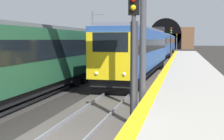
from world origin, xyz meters
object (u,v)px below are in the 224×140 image
object	(u,v)px
train_adjacent_platform	(109,48)
railway_signal_far	(177,40)
overhead_signal_gantry	(55,5)
train_main_approaching	(158,45)
railway_signal_mid	(171,41)
catenary_mast_near	(93,35)
railway_signal_near	(134,50)

from	to	relation	value
train_adjacent_platform	railway_signal_far	world-z (taller)	railway_signal_far
railway_signal_far	overhead_signal_gantry	size ratio (longest dim) A/B	0.59
train_main_approaching	railway_signal_mid	world-z (taller)	train_main_approaching
railway_signal_mid	overhead_signal_gantry	world-z (taller)	overhead_signal_gantry
catenary_mast_near	railway_signal_mid	bearing A→B (deg)	-102.46
railway_signal_near	catenary_mast_near	world-z (taller)	catenary_mast_near
train_adjacent_platform	railway_signal_mid	bearing A→B (deg)	153.51
train_main_approaching	train_adjacent_platform	xyz separation A→B (m)	(-12.63, 4.46, -0.10)
overhead_signal_gantry	catenary_mast_near	bearing A→B (deg)	14.12
train_adjacent_platform	overhead_signal_gantry	size ratio (longest dim) A/B	7.26
railway_signal_mid	railway_signal_far	size ratio (longest dim) A/B	1.02
train_adjacent_platform	train_main_approaching	bearing A→B (deg)	160.58
train_adjacent_platform	catenary_mast_near	world-z (taller)	catenary_mast_near
train_main_approaching	catenary_mast_near	world-z (taller)	catenary_mast_near
railway_signal_mid	catenary_mast_near	bearing A→B (deg)	-102.46
railway_signal_mid	catenary_mast_near	xyz separation A→B (m)	(2.86, 12.93, 1.01)
train_adjacent_platform	railway_signal_mid	xyz separation A→B (m)	(12.69, -6.34, 0.77)
train_adjacent_platform	catenary_mast_near	xyz separation A→B (m)	(15.55, 6.59, 1.78)
railway_signal_near	railway_signal_mid	distance (m)	34.65
railway_signal_near	railway_signal_mid	bearing A→B (deg)	-180.00
railway_signal_mid	train_adjacent_platform	bearing A→B (deg)	-26.54
railway_signal_near	overhead_signal_gantry	distance (m)	5.16
railway_signal_far	catenary_mast_near	world-z (taller)	catenary_mast_near
railway_signal_far	train_main_approaching	bearing A→B (deg)	-2.76
railway_signal_mid	catenary_mast_near	world-z (taller)	catenary_mast_near
railway_signal_near	catenary_mast_near	distance (m)	39.69
railway_signal_near	railway_signal_mid	xyz separation A→B (m)	(34.65, 0.00, 0.20)
train_adjacent_platform	railway_signal_near	bearing A→B (deg)	16.15
train_main_approaching	catenary_mast_near	bearing A→B (deg)	-103.47
railway_signal_near	catenary_mast_near	size ratio (longest dim) A/B	0.61
catenary_mast_near	overhead_signal_gantry	bearing A→B (deg)	-165.88
catenary_mast_near	train_adjacent_platform	bearing A→B (deg)	-157.04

